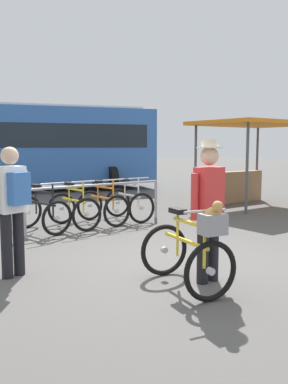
# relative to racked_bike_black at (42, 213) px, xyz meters

# --- Properties ---
(ground_plane) EXTENTS (80.00, 80.00, 0.00)m
(ground_plane) POSITION_rel_racked_bike_black_xyz_m (0.69, -3.37, -0.37)
(ground_plane) COLOR #514F4C
(bike_rack_rail) EXTENTS (3.20, 0.30, 0.88)m
(bike_rack_rail) POSITION_rel_racked_bike_black_xyz_m (1.17, -0.09, 0.30)
(bike_rack_rail) COLOR #99999E
(bike_rack_rail) RESTS_ON ground
(racked_bike_black) EXTENTS (0.87, 1.22, 0.98)m
(racked_bike_black) POSITION_rel_racked_bike_black_xyz_m (0.00, 0.00, 0.00)
(racked_bike_black) COLOR black
(racked_bike_black) RESTS_ON ground
(racked_bike_yellow) EXTENTS (0.74, 1.15, 0.97)m
(racked_bike_yellow) POSITION_rel_racked_bike_black_xyz_m (0.70, 0.05, -0.00)
(racked_bike_yellow) COLOR black
(racked_bike_yellow) RESTS_ON ground
(racked_bike_orange) EXTENTS (0.75, 1.15, 0.97)m
(racked_bike_orange) POSITION_rel_racked_bike_black_xyz_m (1.40, 0.11, -0.00)
(racked_bike_orange) COLOR black
(racked_bike_orange) RESTS_ON ground
(racked_bike_white) EXTENTS (0.68, 1.11, 0.97)m
(racked_bike_white) POSITION_rel_racked_bike_black_xyz_m (2.09, 0.16, -0.00)
(racked_bike_white) COLOR black
(racked_bike_white) RESTS_ON ground
(featured_bicycle) EXTENTS (0.81, 1.24, 1.09)m
(featured_bicycle) POSITION_rel_racked_bike_black_xyz_m (0.19, -4.13, 0.12)
(featured_bicycle) COLOR black
(featured_bicycle) RESTS_ON ground
(person_with_featured_bike) EXTENTS (0.53, 0.32, 1.72)m
(person_with_featured_bike) POSITION_rel_racked_bike_black_xyz_m (0.56, -4.01, 0.58)
(person_with_featured_bike) COLOR black
(person_with_featured_bike) RESTS_ON ground
(pedestrian_with_backpack) EXTENTS (0.51, 0.41, 1.64)m
(pedestrian_with_backpack) POSITION_rel_racked_bike_black_xyz_m (-1.31, -2.47, 0.57)
(pedestrian_with_backpack) COLOR black
(pedestrian_with_backpack) RESTS_ON ground
(bus_distant) EXTENTS (10.31, 4.95, 3.08)m
(bus_distant) POSITION_rel_racked_bike_black_xyz_m (1.96, 7.53, 1.37)
(bus_distant) COLOR #3366B7
(bus_distant) RESTS_ON ground
(market_stall) EXTENTS (3.16, 2.38, 2.30)m
(market_stall) POSITION_rel_racked_bike_black_xyz_m (6.13, 0.50, 1.03)
(market_stall) COLOR #4C4C51
(market_stall) RESTS_ON ground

